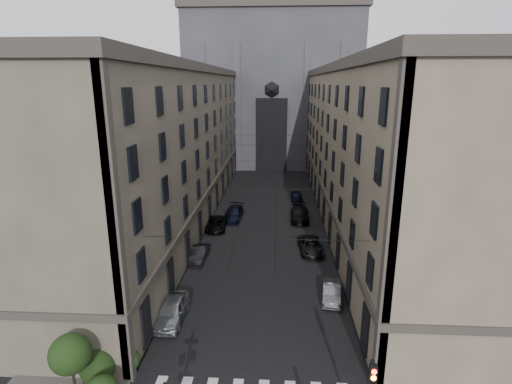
% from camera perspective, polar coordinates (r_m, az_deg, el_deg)
% --- Properties ---
extents(sidewalk_left, '(7.00, 80.00, 0.15)m').
position_cam_1_polar(sidewalk_left, '(53.14, -9.87, -3.24)').
color(sidewalk_left, '#383533').
rests_on(sidewalk_left, ground).
extents(sidewalk_right, '(7.00, 80.00, 0.15)m').
position_cam_1_polar(sidewalk_right, '(52.60, 13.07, -3.61)').
color(sidewalk_right, '#383533').
rests_on(sidewalk_right, ground).
extents(building_left, '(13.60, 60.60, 18.85)m').
position_cam_1_polar(building_left, '(51.74, -13.54, 6.63)').
color(building_left, '#4A4239').
rests_on(building_left, ground).
extents(building_right, '(13.60, 60.60, 18.85)m').
position_cam_1_polar(building_right, '(51.03, 16.97, 6.27)').
color(building_right, brown).
rests_on(building_right, ground).
extents(gothic_tower, '(35.00, 23.00, 58.00)m').
position_cam_1_polar(gothic_tower, '(87.98, 2.42, 16.00)').
color(gothic_tower, '#2D2D33').
rests_on(gothic_tower, ground).
extents(shrub_cluster, '(3.90, 4.40, 3.90)m').
position_cam_1_polar(shrub_cluster, '(25.55, -22.48, -22.03)').
color(shrub_cluster, black).
rests_on(shrub_cluster, sidewalk_left).
extents(tram_wires, '(14.00, 60.00, 0.43)m').
position_cam_1_polar(tram_wires, '(49.60, 1.58, 4.23)').
color(tram_wires, black).
rests_on(tram_wires, ground).
extents(car_left_near, '(1.94, 4.79, 1.63)m').
position_cam_1_polar(car_left_near, '(30.90, -11.92, -16.23)').
color(car_left_near, gray).
rests_on(car_left_near, ground).
extents(car_left_midnear, '(1.52, 4.04, 1.32)m').
position_cam_1_polar(car_left_midnear, '(39.86, -8.10, -8.74)').
color(car_left_midnear, black).
rests_on(car_left_midnear, ground).
extents(car_left_midfar, '(2.50, 5.06, 1.38)m').
position_cam_1_polar(car_left_midfar, '(47.60, -5.70, -4.53)').
color(car_left_midfar, black).
rests_on(car_left_midfar, ground).
extents(car_left_far, '(2.48, 5.43, 1.54)m').
position_cam_1_polar(car_left_far, '(50.79, -3.25, -3.08)').
color(car_left_far, black).
rests_on(car_left_far, ground).
extents(car_right_near, '(1.85, 4.10, 1.30)m').
position_cam_1_polar(car_right_near, '(33.45, 10.75, -13.86)').
color(car_right_near, slate).
rests_on(car_right_near, ground).
extents(car_right_midnear, '(2.56, 5.03, 1.36)m').
position_cam_1_polar(car_right_midnear, '(41.62, 7.83, -7.61)').
color(car_right_midnear, black).
rests_on(car_right_midnear, ground).
extents(car_right_midfar, '(2.42, 5.58, 1.60)m').
position_cam_1_polar(car_right_midfar, '(50.65, 6.27, -3.17)').
color(car_right_midfar, black).
rests_on(car_right_midfar, ground).
extents(car_right_far, '(1.71, 4.15, 1.41)m').
position_cam_1_polar(car_right_far, '(58.68, 5.86, -0.66)').
color(car_right_far, black).
rests_on(car_right_far, ground).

